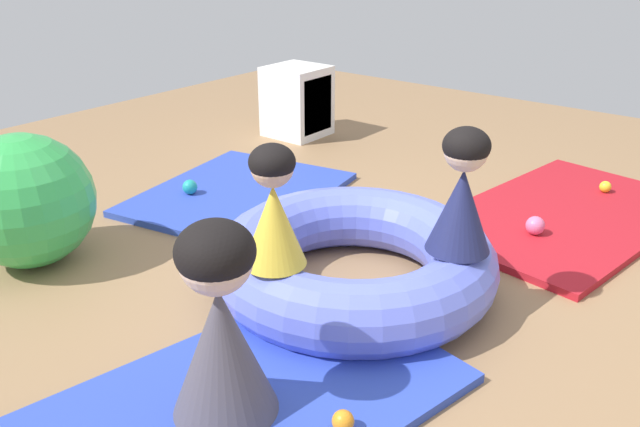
{
  "coord_description": "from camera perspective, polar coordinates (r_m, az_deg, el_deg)",
  "views": [
    {
      "loc": [
        -2.26,
        -1.45,
        1.57
      ],
      "look_at": [
        -0.06,
        0.28,
        0.34
      ],
      "focal_mm": 36.54,
      "sensor_mm": 36.0,
      "label": 1
    }
  ],
  "objects": [
    {
      "name": "ground_plane",
      "position": [
        3.11,
        4.87,
        -6.7
      ],
      "size": [
        8.0,
        8.0,
        0.0
      ],
      "primitive_type": "plane",
      "color": "#93704C"
    },
    {
      "name": "play_ball_yellow",
      "position": [
        4.48,
        23.71,
        2.16
      ],
      "size": [
        0.07,
        0.07,
        0.07
      ],
      "primitive_type": "sphere",
      "color": "yellow",
      "rests_on": "gym_mat_near_right"
    },
    {
      "name": "gym_mat_near_right",
      "position": [
        4.1,
        20.69,
        -0.12
      ],
      "size": [
        1.82,
        1.27,
        0.04
      ],
      "primitive_type": "cube",
      "rotation": [
        0.0,
        0.0,
        -0.15
      ],
      "color": "#B21923",
      "rests_on": "ground"
    },
    {
      "name": "play_ball_pink",
      "position": [
        3.72,
        18.33,
        -1.0
      ],
      "size": [
        0.1,
        0.1,
        0.1
      ],
      "primitive_type": "sphere",
      "color": "pink",
      "rests_on": "gym_mat_near_right"
    },
    {
      "name": "gym_mat_far_right",
      "position": [
        2.4,
        -8.16,
        -16.91
      ],
      "size": [
        1.84,
        1.24,
        0.04
      ],
      "primitive_type": "cube",
      "rotation": [
        0.0,
        0.0,
        -0.2
      ],
      "color": "#2D47B7",
      "rests_on": "ground"
    },
    {
      "name": "inflatable_cushion",
      "position": [
        3.03,
        2.98,
        -4.1
      ],
      "size": [
        1.32,
        1.32,
        0.32
      ],
      "primitive_type": "torus",
      "color": "#6070E5",
      "rests_on": "ground"
    },
    {
      "name": "child_in_yellow",
      "position": [
        2.56,
        -4.1,
        0.54
      ],
      "size": [
        0.36,
        0.36,
        0.51
      ],
      "rotation": [
        0.0,
        0.0,
        2.59
      ],
      "color": "yellow",
      "rests_on": "inflatable_cushion"
    },
    {
      "name": "storage_cube",
      "position": [
        5.35,
        -1.82,
        9.77
      ],
      "size": [
        0.44,
        0.44,
        0.56
      ],
      "color": "white",
      "rests_on": "ground"
    },
    {
      "name": "play_ball_teal",
      "position": [
        4.15,
        -11.33,
        2.29
      ],
      "size": [
        0.09,
        0.09,
        0.09
      ],
      "primitive_type": "sphere",
      "color": "teal",
      "rests_on": "gym_mat_front"
    },
    {
      "name": "adult_seated",
      "position": [
        2.18,
        -8.72,
        -9.55
      ],
      "size": [
        0.47,
        0.47,
        0.71
      ],
      "rotation": [
        0.0,
        0.0,
        4.38
      ],
      "color": "#4C4751",
      "rests_on": "gym_mat_far_right"
    },
    {
      "name": "child_in_navy",
      "position": [
        2.73,
        12.35,
        1.85
      ],
      "size": [
        0.34,
        0.34,
        0.54
      ],
      "rotation": [
        0.0,
        0.0,
        2.83
      ],
      "color": "navy",
      "rests_on": "inflatable_cushion"
    },
    {
      "name": "exercise_ball_large",
      "position": [
        3.53,
        -24.39,
        1.03
      ],
      "size": [
        0.67,
        0.67,
        0.67
      ],
      "primitive_type": "sphere",
      "color": "green",
      "rests_on": "ground"
    },
    {
      "name": "gym_mat_front",
      "position": [
        4.17,
        -7.1,
        1.73
      ],
      "size": [
        1.46,
        1.25,
        0.04
      ],
      "primitive_type": "cube",
      "rotation": [
        0.0,
        0.0,
        0.18
      ],
      "color": "#2D47B7",
      "rests_on": "ground"
    },
    {
      "name": "play_ball_orange",
      "position": [
        2.26,
        2.03,
        -17.71
      ],
      "size": [
        0.08,
        0.08,
        0.08
      ],
      "primitive_type": "sphere",
      "color": "orange",
      "rests_on": "gym_mat_far_right"
    }
  ]
}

